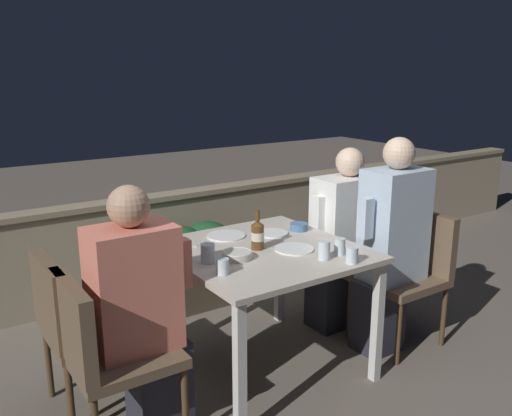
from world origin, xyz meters
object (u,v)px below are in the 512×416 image
Objects in this scene: potted_plant at (333,223)px; chair_right_far at (364,247)px; person_coral_top at (142,312)px; beer_bottle at (258,234)px; chair_left_far at (76,319)px; chair_right_near at (410,264)px; person_white_polo at (343,239)px; person_blue_shirt at (390,245)px; chair_left_near at (101,345)px.

chair_right_far is at bearing -116.42° from potted_plant.
person_coral_top reaches higher than beer_bottle.
chair_left_far is 1.00× the size of chair_right_near.
potted_plant is at bearing 26.11° from person_coral_top.
person_white_polo reaches higher than chair_right_far.
person_coral_top reaches higher than chair_right_near.
person_white_polo is at bearing -0.00° from chair_left_far.
person_coral_top is at bearing -153.89° from potted_plant.
person_coral_top is 1.46× the size of chair_right_far.
person_coral_top is at bearing 177.74° from chair_right_near.
person_blue_shirt is at bearing -15.73° from beer_bottle.
chair_left_far is (-0.22, 0.33, -0.11)m from person_coral_top.
chair_left_near is 1.00× the size of chair_right_near.
person_coral_top is 1.58m from person_blue_shirt.
chair_left_near is 2.55m from potted_plant.
chair_right_near is at bearing -63.09° from person_white_polo.
potted_plant is at bearing 63.81° from person_blue_shirt.
person_coral_top is 1.46× the size of chair_left_far.
chair_right_near is 1.00× the size of chair_right_far.
person_coral_top reaches higher than potted_plant.
person_coral_top reaches higher than chair_left_near.
chair_right_far is (1.77, 0.33, -0.11)m from person_coral_top.
person_blue_shirt is (-0.20, 0.00, 0.16)m from chair_right_near.
potted_plant is (2.33, 1.04, -0.05)m from chair_left_near.
beer_bottle is (0.96, 0.16, 0.31)m from chair_left_near.
person_blue_shirt is (1.58, -0.07, 0.05)m from person_coral_top.
chair_right_near is (1.98, -0.07, 0.00)m from chair_left_near.
person_white_polo reaches higher than chair_left_far.
chair_left_far is 2.03m from chair_right_near.
person_blue_shirt is 1.78× the size of potted_plant.
chair_left_far is (-0.02, 0.33, 0.00)m from chair_left_near.
person_blue_shirt is at bearing -115.78° from chair_right_far.
person_white_polo is at bearing 11.97° from beer_bottle.
chair_right_far is (0.19, 0.40, -0.16)m from person_blue_shirt.
person_coral_top is at bearing -168.08° from beer_bottle.
chair_left_far is 1.99m from chair_right_far.
chair_right_near is (1.78, -0.07, -0.11)m from person_coral_top.
person_blue_shirt is 0.86m from beer_bottle.
beer_bottle is at bearing -170.36° from chair_right_far.
person_white_polo is (1.79, -0.00, 0.10)m from chair_left_far.
chair_left_near is at bearing -155.88° from potted_plant.
person_white_polo reaches higher than chair_left_near.
beer_bottle is 1.67m from potted_plant.
chair_right_near is at bearing -2.03° from chair_left_near.
person_blue_shirt reaches higher than chair_left_near.
person_coral_top is at bearing 0.00° from chair_left_near.
beer_bottle reaches higher than potted_plant.
chair_left_near is 0.63× the size of person_blue_shirt.
chair_right_near is at bearing -2.26° from person_coral_top.
chair_right_far is (1.97, 0.33, 0.00)m from chair_left_near.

